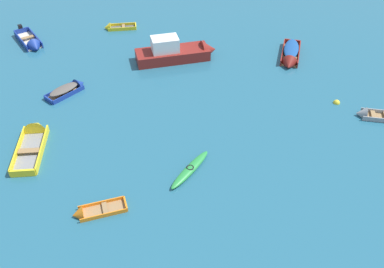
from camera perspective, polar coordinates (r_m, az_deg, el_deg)
rowboat_yellow_near_right at (r=38.40m, az=-10.47°, el=13.89°), size 2.88×1.59×0.85m
rowboat_deep_blue_cluster_outer at (r=37.30m, az=-20.73°, el=11.31°), size 3.56×3.74×1.16m
motor_launch_maroon_center at (r=32.96m, az=-1.88°, el=11.00°), size 6.38×3.93×2.24m
rowboat_grey_far_right at (r=29.24m, az=22.86°, el=2.36°), size 3.14×1.09×0.89m
rowboat_orange_far_back at (r=21.79m, az=-13.86°, el=-10.23°), size 2.76×1.91×0.82m
kayak_green_midfield_right at (r=23.18m, az=-0.26°, el=-4.77°), size 2.00×3.40×0.33m
rowboat_yellow_back_row_left at (r=26.90m, az=-20.43°, el=-0.29°), size 2.35×4.65×1.31m
rowboat_deep_blue_near_left at (r=30.49m, az=-16.04°, el=5.94°), size 2.42×2.99×0.96m
rowboat_maroon_back_row_center at (r=33.81m, az=13.07°, el=10.25°), size 1.71×4.33×1.19m
mooring_buoy_between_boats_left at (r=29.87m, az=18.84°, el=3.97°), size 0.45×0.45×0.45m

